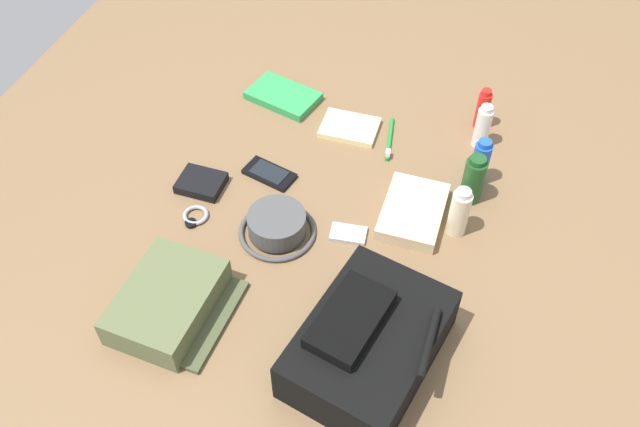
{
  "coord_description": "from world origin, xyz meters",
  "views": [
    {
      "loc": [
        0.98,
        0.33,
        1.23
      ],
      "look_at": [
        0.0,
        0.0,
        0.04
      ],
      "focal_mm": 38.07,
      "sensor_mm": 36.0,
      "label": 1
    }
  ],
  "objects_px": {
    "toiletry_pouch": "(170,303)",
    "notepad": "(350,128)",
    "toothpaste_tube": "(483,127)",
    "sunscreen_spray": "(483,109)",
    "toothbrush": "(390,141)",
    "folded_towel": "(413,212)",
    "paperback_novel": "(283,96)",
    "media_player": "(348,234)",
    "wallet": "(201,183)",
    "bucket_hat": "(277,226)",
    "deodorant_spray": "(480,162)",
    "backpack": "(368,343)",
    "shampoo_bottle": "(473,180)",
    "cell_phone": "(269,174)",
    "lotion_bottle": "(459,212)",
    "wristwatch": "(195,216)"
  },
  "relations": [
    {
      "from": "toiletry_pouch",
      "to": "notepad",
      "type": "relative_size",
      "value": 1.72
    },
    {
      "from": "toothpaste_tube",
      "to": "sunscreen_spray",
      "type": "bearing_deg",
      "value": -171.02
    },
    {
      "from": "toothbrush",
      "to": "folded_towel",
      "type": "relative_size",
      "value": 0.8
    },
    {
      "from": "paperback_novel",
      "to": "toothbrush",
      "type": "bearing_deg",
      "value": 76.22
    },
    {
      "from": "media_player",
      "to": "wallet",
      "type": "relative_size",
      "value": 0.81
    },
    {
      "from": "bucket_hat",
      "to": "deodorant_spray",
      "type": "xyz_separation_m",
      "value": [
        -0.32,
        0.41,
        0.04
      ]
    },
    {
      "from": "toiletry_pouch",
      "to": "folded_towel",
      "type": "relative_size",
      "value": 1.29
    },
    {
      "from": "toiletry_pouch",
      "to": "paperback_novel",
      "type": "xyz_separation_m",
      "value": [
        -0.74,
        -0.02,
        -0.02
      ]
    },
    {
      "from": "toiletry_pouch",
      "to": "toothbrush",
      "type": "relative_size",
      "value": 1.61
    },
    {
      "from": "backpack",
      "to": "sunscreen_spray",
      "type": "distance_m",
      "value": 0.78
    },
    {
      "from": "sunscreen_spray",
      "to": "media_player",
      "type": "height_order",
      "value": "sunscreen_spray"
    },
    {
      "from": "wallet",
      "to": "folded_towel",
      "type": "height_order",
      "value": "folded_towel"
    },
    {
      "from": "toiletry_pouch",
      "to": "paperback_novel",
      "type": "relative_size",
      "value": 1.2
    },
    {
      "from": "shampoo_bottle",
      "to": "cell_phone",
      "type": "bearing_deg",
      "value": -80.59
    },
    {
      "from": "backpack",
      "to": "toothpaste_tube",
      "type": "xyz_separation_m",
      "value": [
        -0.7,
        0.11,
        0.0
      ]
    },
    {
      "from": "folded_towel",
      "to": "toothpaste_tube",
      "type": "bearing_deg",
      "value": 160.31
    },
    {
      "from": "lotion_bottle",
      "to": "cell_phone",
      "type": "bearing_deg",
      "value": -93.79
    },
    {
      "from": "shampoo_bottle",
      "to": "notepad",
      "type": "height_order",
      "value": "shampoo_bottle"
    },
    {
      "from": "wristwatch",
      "to": "notepad",
      "type": "distance_m",
      "value": 0.49
    },
    {
      "from": "toiletry_pouch",
      "to": "wristwatch",
      "type": "relative_size",
      "value": 3.63
    },
    {
      "from": "backpack",
      "to": "notepad",
      "type": "relative_size",
      "value": 2.55
    },
    {
      "from": "toiletry_pouch",
      "to": "paperback_novel",
      "type": "height_order",
      "value": "toiletry_pouch"
    },
    {
      "from": "shampoo_bottle",
      "to": "media_player",
      "type": "height_order",
      "value": "shampoo_bottle"
    },
    {
      "from": "toiletry_pouch",
      "to": "folded_towel",
      "type": "bearing_deg",
      "value": 134.83
    },
    {
      "from": "backpack",
      "to": "wristwatch",
      "type": "bearing_deg",
      "value": -115.29
    },
    {
      "from": "wallet",
      "to": "media_player",
      "type": "bearing_deg",
      "value": 84.68
    },
    {
      "from": "backpack",
      "to": "folded_towel",
      "type": "bearing_deg",
      "value": 179.84
    },
    {
      "from": "lotion_bottle",
      "to": "media_player",
      "type": "bearing_deg",
      "value": -68.6
    },
    {
      "from": "toothbrush",
      "to": "wallet",
      "type": "distance_m",
      "value": 0.5
    },
    {
      "from": "bucket_hat",
      "to": "folded_towel",
      "type": "height_order",
      "value": "bucket_hat"
    },
    {
      "from": "notepad",
      "to": "folded_towel",
      "type": "height_order",
      "value": "folded_towel"
    },
    {
      "from": "sunscreen_spray",
      "to": "deodorant_spray",
      "type": "relative_size",
      "value": 0.91
    },
    {
      "from": "shampoo_bottle",
      "to": "cell_phone",
      "type": "relative_size",
      "value": 0.97
    },
    {
      "from": "bucket_hat",
      "to": "cell_phone",
      "type": "xyz_separation_m",
      "value": [
        -0.17,
        -0.09,
        -0.02
      ]
    },
    {
      "from": "paperback_novel",
      "to": "wallet",
      "type": "bearing_deg",
      "value": -11.25
    },
    {
      "from": "shampoo_bottle",
      "to": "notepad",
      "type": "xyz_separation_m",
      "value": [
        -0.15,
        -0.35,
        -0.06
      ]
    },
    {
      "from": "cell_phone",
      "to": "folded_towel",
      "type": "bearing_deg",
      "value": 86.65
    },
    {
      "from": "paperback_novel",
      "to": "shampoo_bottle",
      "type": "bearing_deg",
      "value": 69.49
    },
    {
      "from": "backpack",
      "to": "toothbrush",
      "type": "height_order",
      "value": "backpack"
    },
    {
      "from": "lotion_bottle",
      "to": "toothbrush",
      "type": "relative_size",
      "value": 0.85
    },
    {
      "from": "deodorant_spray",
      "to": "wallet",
      "type": "bearing_deg",
      "value": -70.09
    },
    {
      "from": "backpack",
      "to": "deodorant_spray",
      "type": "xyz_separation_m",
      "value": [
        -0.57,
        0.13,
        0.0
      ]
    },
    {
      "from": "toiletry_pouch",
      "to": "notepad",
      "type": "height_order",
      "value": "toiletry_pouch"
    },
    {
      "from": "bucket_hat",
      "to": "toothpaste_tube",
      "type": "bearing_deg",
      "value": 138.64
    },
    {
      "from": "deodorant_spray",
      "to": "media_player",
      "type": "distance_m",
      "value": 0.38
    },
    {
      "from": "notepad",
      "to": "folded_towel",
      "type": "xyz_separation_m",
      "value": [
        0.25,
        0.23,
        0.01
      ]
    },
    {
      "from": "sunscreen_spray",
      "to": "toothpaste_tube",
      "type": "bearing_deg",
      "value": 8.98
    },
    {
      "from": "wristwatch",
      "to": "lotion_bottle",
      "type": "bearing_deg",
      "value": 104.66
    },
    {
      "from": "shampoo_bottle",
      "to": "lotion_bottle",
      "type": "height_order",
      "value": "same"
    },
    {
      "from": "shampoo_bottle",
      "to": "wallet",
      "type": "distance_m",
      "value": 0.66
    }
  ]
}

